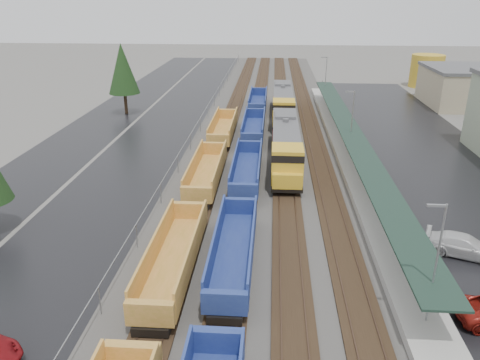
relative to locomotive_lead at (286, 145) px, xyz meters
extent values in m
cube|color=#302D2B|center=(-2.00, 12.79, -2.39)|extent=(20.00, 160.00, 0.08)
cube|color=black|center=(-8.00, 12.79, -2.27)|extent=(2.60, 160.00, 0.15)
cube|color=#473326|center=(-8.72, 12.79, -2.16)|extent=(0.08, 160.00, 0.07)
cube|color=#473326|center=(-7.28, 12.79, -2.16)|extent=(0.08, 160.00, 0.07)
cube|color=black|center=(-4.00, 12.79, -2.27)|extent=(2.60, 160.00, 0.15)
cube|color=#473326|center=(-4.72, 12.79, -2.16)|extent=(0.08, 160.00, 0.07)
cube|color=#473326|center=(-3.28, 12.79, -2.16)|extent=(0.08, 160.00, 0.07)
cube|color=black|center=(0.00, 12.79, -2.27)|extent=(2.60, 160.00, 0.15)
cube|color=#473326|center=(-0.72, 12.79, -2.16)|extent=(0.08, 160.00, 0.07)
cube|color=#473326|center=(0.72, 12.79, -2.16)|extent=(0.08, 160.00, 0.07)
cube|color=black|center=(4.00, 12.79, -2.27)|extent=(2.60, 160.00, 0.15)
cube|color=#473326|center=(3.28, 12.79, -2.16)|extent=(0.08, 160.00, 0.07)
cube|color=#473326|center=(4.72, 12.79, -2.16)|extent=(0.08, 160.00, 0.07)
cube|color=black|center=(-17.00, 12.79, -2.42)|extent=(10.00, 160.00, 0.02)
cube|color=black|center=(-27.00, 12.79, -2.42)|extent=(9.00, 160.00, 0.02)
cube|color=black|center=(17.00, 2.79, -2.42)|extent=(16.00, 100.00, 0.02)
cube|color=#9E9B93|center=(7.50, 2.79, -2.08)|extent=(3.00, 80.00, 0.70)
cylinder|color=gray|center=(7.50, -22.21, -0.53)|extent=(0.16, 0.16, 2.40)
cylinder|color=gray|center=(7.50, -7.21, -0.53)|extent=(0.16, 0.16, 2.40)
cylinder|color=gray|center=(7.50, 7.79, -0.53)|extent=(0.16, 0.16, 2.40)
cylinder|color=gray|center=(7.50, 22.79, -0.53)|extent=(0.16, 0.16, 2.40)
cylinder|color=gray|center=(7.50, 37.79, -0.53)|extent=(0.16, 0.16, 2.40)
cube|color=#192D24|center=(7.50, 2.79, 0.77)|extent=(2.60, 65.00, 0.15)
cylinder|color=gray|center=(7.50, -27.21, 1.57)|extent=(0.12, 0.12, 8.00)
cube|color=gray|center=(7.00, -27.21, 5.47)|extent=(1.00, 0.15, 0.12)
cylinder|color=gray|center=(7.50, 2.79, 1.57)|extent=(0.12, 0.12, 8.00)
cube|color=gray|center=(7.00, 2.79, 5.47)|extent=(1.00, 0.15, 0.12)
cylinder|color=gray|center=(7.50, 32.79, 1.57)|extent=(0.12, 0.12, 8.00)
cube|color=gray|center=(7.00, 32.79, 5.47)|extent=(1.00, 0.15, 0.12)
cylinder|color=gray|center=(-11.50, -27.21, -1.43)|extent=(0.08, 0.08, 2.00)
cylinder|color=gray|center=(-11.50, -19.21, -1.43)|extent=(0.08, 0.08, 2.00)
cylinder|color=gray|center=(-11.50, -11.21, -1.43)|extent=(0.08, 0.08, 2.00)
cylinder|color=gray|center=(-11.50, -3.21, -1.43)|extent=(0.08, 0.08, 2.00)
cylinder|color=gray|center=(-11.50, 4.79, -1.43)|extent=(0.08, 0.08, 2.00)
cylinder|color=gray|center=(-11.50, 12.79, -1.43)|extent=(0.08, 0.08, 2.00)
cylinder|color=gray|center=(-11.50, 20.79, -1.43)|extent=(0.08, 0.08, 2.00)
cylinder|color=gray|center=(-11.50, 28.79, -1.43)|extent=(0.08, 0.08, 2.00)
cylinder|color=gray|center=(-11.50, 36.79, -1.43)|extent=(0.08, 0.08, 2.00)
cylinder|color=gray|center=(-11.50, 44.79, -1.43)|extent=(0.08, 0.08, 2.00)
cylinder|color=gray|center=(-11.50, 52.79, -1.43)|extent=(0.08, 0.08, 2.00)
cylinder|color=gray|center=(-11.50, 60.79, -1.43)|extent=(0.08, 0.08, 2.00)
cylinder|color=gray|center=(-11.50, 68.79, -1.43)|extent=(0.08, 0.08, 2.00)
cylinder|color=gray|center=(-11.50, 76.79, -1.43)|extent=(0.08, 0.08, 2.00)
cylinder|color=gray|center=(-11.50, 84.79, -1.43)|extent=(0.08, 0.08, 2.00)
cube|color=gray|center=(-11.50, 12.79, -0.43)|extent=(0.05, 160.00, 0.05)
ellipsoid|color=#455542|center=(-32.00, 152.79, -2.43)|extent=(154.00, 110.00, 19.80)
ellipsoid|color=#455542|center=(38.00, 162.79, -2.43)|extent=(196.00, 140.00, 25.20)
cylinder|color=#332316|center=(-25.00, 22.79, -0.78)|extent=(0.50, 0.50, 3.30)
cone|color=black|center=(-25.00, 22.79, 4.72)|extent=(4.84, 4.84, 7.70)
cube|color=black|center=(0.00, 0.71, -1.58)|extent=(3.01, 20.06, 0.40)
cube|color=gold|center=(0.00, 1.71, 0.13)|extent=(2.81, 16.05, 3.01)
cube|color=gold|center=(0.00, -7.11, 0.33)|extent=(3.01, 3.21, 3.41)
cube|color=black|center=(0.00, -7.11, 1.33)|extent=(3.06, 3.26, 0.70)
cube|color=gold|center=(0.00, -8.91, -0.67)|extent=(2.81, 1.00, 1.40)
cube|color=#59595B|center=(0.00, 1.71, 1.73)|extent=(2.86, 16.05, 0.35)
cube|color=maroon|center=(-1.42, 1.71, -1.08)|extent=(0.04, 16.05, 0.35)
cube|color=maroon|center=(1.42, 1.71, -1.08)|extent=(0.04, 16.05, 0.35)
cube|color=black|center=(0.00, 0.71, -1.98)|extent=(2.21, 6.02, 0.60)
cube|color=black|center=(0.00, -6.31, -1.88)|extent=(2.41, 4.01, 0.50)
cube|color=black|center=(0.00, 7.73, -1.88)|extent=(2.41, 4.01, 0.50)
cylinder|color=#59595B|center=(0.00, 2.72, 2.03)|extent=(0.70, 0.70, 0.50)
cube|color=#59595B|center=(0.00, 5.73, 1.98)|extent=(2.41, 4.01, 0.50)
cube|color=black|center=(0.00, 21.71, -1.58)|extent=(3.01, 20.06, 0.40)
cube|color=gold|center=(0.00, 22.71, 0.13)|extent=(2.81, 16.05, 3.01)
cube|color=gold|center=(0.00, 13.89, 0.33)|extent=(3.01, 3.21, 3.41)
cube|color=black|center=(0.00, 13.89, 1.33)|extent=(3.06, 3.26, 0.70)
cube|color=gold|center=(0.00, 12.09, -0.67)|extent=(2.81, 1.00, 1.40)
cube|color=#59595B|center=(0.00, 22.71, 1.73)|extent=(2.86, 16.05, 0.35)
cube|color=maroon|center=(-1.42, 22.71, -1.08)|extent=(0.04, 16.05, 0.35)
cube|color=maroon|center=(1.42, 22.71, -1.08)|extent=(0.04, 16.05, 0.35)
cube|color=black|center=(0.00, 21.71, -1.98)|extent=(2.21, 6.02, 0.60)
cube|color=black|center=(0.00, 14.69, -1.88)|extent=(2.41, 4.01, 0.50)
cube|color=black|center=(0.00, 28.73, -1.88)|extent=(2.41, 4.01, 0.50)
cylinder|color=#59595B|center=(0.00, 23.72, 2.03)|extent=(0.70, 0.70, 0.50)
cube|color=#59595B|center=(0.00, 26.73, 1.98)|extent=(2.41, 4.01, 0.50)
cube|color=#AC862F|center=(-8.00, -32.16, -0.80)|extent=(2.76, 0.53, 1.49)
cube|color=#AC862F|center=(-8.00, -22.34, -1.55)|extent=(2.76, 12.64, 0.27)
cube|color=#AC862F|center=(-9.33, -22.34, -0.59)|extent=(0.16, 12.64, 1.91)
cube|color=#AC862F|center=(-6.67, -22.34, -0.59)|extent=(0.16, 12.64, 1.91)
cube|color=#AC862F|center=(-8.00, -28.87, -0.80)|extent=(2.76, 0.53, 1.49)
cube|color=#AC862F|center=(-8.00, -15.80, -0.80)|extent=(2.76, 0.53, 1.49)
cube|color=black|center=(-8.00, -28.13, -1.86)|extent=(2.12, 2.34, 0.53)
cube|color=black|center=(-8.00, -16.55, -1.86)|extent=(2.12, 2.34, 0.53)
cube|color=#AC862F|center=(-8.00, -5.98, -1.55)|extent=(2.76, 12.64, 0.27)
cube|color=#AC862F|center=(-9.33, -5.98, -0.59)|extent=(0.16, 12.64, 1.91)
cube|color=#AC862F|center=(-6.67, -5.98, -0.59)|extent=(0.16, 12.64, 1.91)
cube|color=#AC862F|center=(-8.00, -12.51, -0.80)|extent=(2.76, 0.53, 1.49)
cube|color=#AC862F|center=(-8.00, 0.56, -0.80)|extent=(2.76, 0.53, 1.49)
cube|color=black|center=(-8.00, -11.77, -1.86)|extent=(2.12, 2.34, 0.53)
cube|color=black|center=(-8.00, -0.19, -1.86)|extent=(2.12, 2.34, 0.53)
cube|color=#AC862F|center=(-8.00, 10.38, -1.55)|extent=(2.76, 12.64, 0.27)
cube|color=#AC862F|center=(-9.33, 10.38, -0.59)|extent=(0.16, 12.64, 1.91)
cube|color=#AC862F|center=(-6.67, 10.38, -0.59)|extent=(0.16, 12.64, 1.91)
cube|color=#AC862F|center=(-8.00, 3.85, -0.80)|extent=(2.76, 0.53, 1.49)
cube|color=#AC862F|center=(-8.00, 16.91, -0.80)|extent=(2.76, 0.53, 1.49)
cube|color=black|center=(-8.00, 4.59, -1.86)|extent=(2.12, 2.34, 0.53)
cube|color=black|center=(-8.00, 16.17, -1.86)|extent=(2.12, 2.34, 0.53)
cube|color=navy|center=(-4.00, -30.79, -0.83)|extent=(2.70, 0.52, 1.45)
cube|color=navy|center=(-4.00, -21.09, -1.56)|extent=(2.70, 12.56, 0.26)
cube|color=navy|center=(-5.30, -21.09, -0.63)|extent=(0.16, 12.56, 1.87)
cube|color=navy|center=(-2.70, -21.09, -0.63)|extent=(0.16, 12.56, 1.87)
cube|color=navy|center=(-4.00, -27.58, -0.83)|extent=(2.70, 0.52, 1.45)
cube|color=navy|center=(-4.00, -14.60, -0.83)|extent=(2.70, 0.52, 1.45)
cube|color=black|center=(-4.00, -26.85, -1.87)|extent=(2.07, 2.28, 0.52)
cube|color=black|center=(-4.00, -15.33, -1.87)|extent=(2.07, 2.28, 0.52)
cube|color=navy|center=(-4.00, -4.90, -1.56)|extent=(2.70, 12.56, 0.26)
cube|color=navy|center=(-5.30, -4.90, -0.63)|extent=(0.16, 12.56, 1.87)
cube|color=navy|center=(-2.70, -4.90, -0.63)|extent=(0.16, 12.56, 1.87)
cube|color=navy|center=(-4.00, -11.38, -0.83)|extent=(2.70, 0.52, 1.45)
cube|color=navy|center=(-4.00, 1.59, -0.83)|extent=(2.70, 0.52, 1.45)
cube|color=black|center=(-4.00, -10.66, -1.87)|extent=(2.07, 2.28, 0.52)
cube|color=black|center=(-4.00, 0.87, -1.87)|extent=(2.07, 2.28, 0.52)
cube|color=navy|center=(-4.00, 11.30, -1.56)|extent=(2.70, 12.56, 0.26)
cube|color=navy|center=(-5.30, 11.30, -0.63)|extent=(0.16, 12.56, 1.87)
cube|color=navy|center=(-2.70, 11.30, -0.63)|extent=(0.16, 12.56, 1.87)
cube|color=navy|center=(-4.00, 4.81, -0.83)|extent=(2.70, 0.52, 1.45)
cube|color=navy|center=(-4.00, 17.79, -0.83)|extent=(2.70, 0.52, 1.45)
cube|color=black|center=(-4.00, 5.53, -1.87)|extent=(2.07, 2.28, 0.52)
cube|color=black|center=(-4.00, 17.06, -1.87)|extent=(2.07, 2.28, 0.52)
cube|color=navy|center=(-4.00, 27.49, -1.56)|extent=(2.70, 12.56, 0.26)
cube|color=navy|center=(-5.30, 27.49, -0.63)|extent=(0.16, 12.56, 1.87)
cube|color=navy|center=(-2.70, 27.49, -0.63)|extent=(0.16, 12.56, 1.87)
cube|color=navy|center=(-4.00, 21.00, -0.83)|extent=(2.70, 0.52, 1.45)
cube|color=navy|center=(-4.00, 33.98, -0.83)|extent=(2.70, 0.52, 1.45)
cube|color=black|center=(-4.00, 21.73, -1.87)|extent=(2.07, 2.28, 0.52)
cube|color=black|center=(-4.00, 33.25, -1.87)|extent=(2.07, 2.28, 0.52)
cylinder|color=gold|center=(29.73, 49.86, 0.82)|extent=(6.50, 6.50, 6.50)
imported|color=silver|center=(12.75, -18.50, -1.64)|extent=(4.01, 5.84, 1.57)
camera|label=1|loc=(-1.55, -49.66, 15.61)|focal=35.00mm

